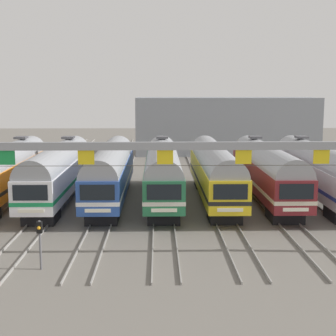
% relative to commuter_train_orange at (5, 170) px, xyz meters
% --- Properties ---
extents(ground_plane, '(160.00, 160.00, 0.00)m').
position_rel_commuter_train_orange_xyz_m(ground_plane, '(13.09, 0.00, -2.69)').
color(ground_plane, slate).
extents(track_bed, '(27.69, 70.00, 0.15)m').
position_rel_commuter_train_orange_xyz_m(track_bed, '(13.09, 17.00, -2.61)').
color(track_bed, gray).
rests_on(track_bed, ground).
extents(commuter_train_orange, '(2.88, 18.06, 5.05)m').
position_rel_commuter_train_orange_xyz_m(commuter_train_orange, '(0.00, 0.00, 0.00)').
color(commuter_train_orange, orange).
rests_on(commuter_train_orange, ground).
extents(commuter_train_white, '(2.88, 18.06, 5.05)m').
position_rel_commuter_train_orange_xyz_m(commuter_train_white, '(4.36, 0.00, 0.00)').
color(commuter_train_white, white).
rests_on(commuter_train_white, ground).
extents(commuter_train_blue, '(2.88, 18.06, 4.77)m').
position_rel_commuter_train_orange_xyz_m(commuter_train_blue, '(8.73, -0.00, -0.00)').
color(commuter_train_blue, '#284C9E').
rests_on(commuter_train_blue, ground).
extents(commuter_train_green, '(2.88, 18.06, 5.05)m').
position_rel_commuter_train_orange_xyz_m(commuter_train_green, '(13.09, 0.00, 0.00)').
color(commuter_train_green, '#236B42').
rests_on(commuter_train_green, ground).
extents(commuter_train_yellow, '(2.88, 18.06, 4.77)m').
position_rel_commuter_train_orange_xyz_m(commuter_train_yellow, '(17.46, -0.00, -0.00)').
color(commuter_train_yellow, gold).
rests_on(commuter_train_yellow, ground).
extents(commuter_train_maroon, '(2.88, 18.06, 5.05)m').
position_rel_commuter_train_orange_xyz_m(commuter_train_maroon, '(21.82, 0.00, 0.00)').
color(commuter_train_maroon, maroon).
rests_on(commuter_train_maroon, ground).
extents(commuter_train_silver, '(2.88, 18.06, 5.05)m').
position_rel_commuter_train_orange_xyz_m(commuter_train_silver, '(26.19, 0.00, 0.00)').
color(commuter_train_silver, silver).
rests_on(commuter_train_silver, ground).
extents(catenary_gantry, '(31.43, 0.44, 6.97)m').
position_rel_commuter_train_orange_xyz_m(catenary_gantry, '(13.09, -13.50, 2.77)').
color(catenary_gantry, gray).
rests_on(catenary_gantry, ground).
extents(yard_signal_mast, '(0.28, 0.35, 2.63)m').
position_rel_commuter_train_orange_xyz_m(yard_signal_mast, '(6.55, -15.70, -0.84)').
color(yard_signal_mast, '#59595E').
rests_on(yard_signal_mast, ground).
extents(maintenance_building, '(26.32, 10.00, 8.23)m').
position_rel_commuter_train_orange_xyz_m(maintenance_building, '(22.73, 32.59, 1.43)').
color(maintenance_building, gray).
rests_on(maintenance_building, ground).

